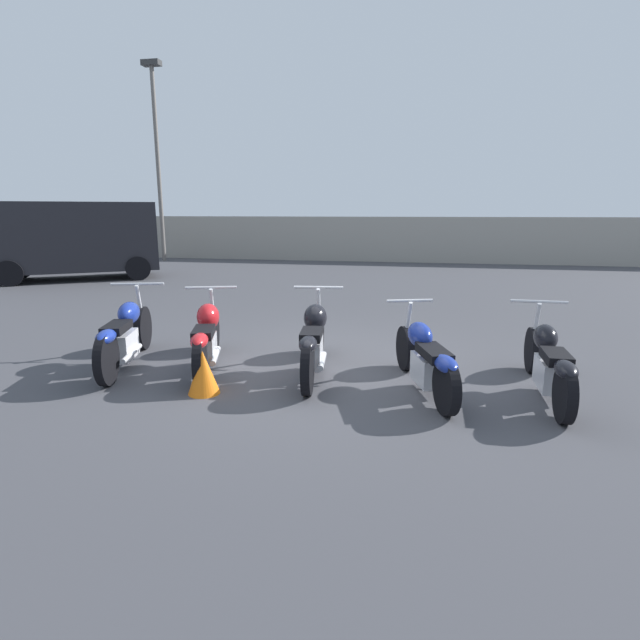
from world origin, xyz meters
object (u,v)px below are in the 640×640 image
motorcycle_slot_1 (207,337)px  motorcycle_slot_0 (125,335)px  parked_van (76,237)px  traffic_cone_near (203,372)px  motorcycle_slot_2 (314,340)px  light_pole_left (157,146)px  motorcycle_slot_4 (549,362)px  motorcycle_slot_3 (426,358)px

motorcycle_slot_1 → motorcycle_slot_0: bearing=171.1°
motorcycle_slot_0 → parked_van: parked_van is taller
motorcycle_slot_0 → parked_van: size_ratio=0.45×
traffic_cone_near → motorcycle_slot_2: bearing=41.4°
motorcycle_slot_1 → parked_van: (-7.24, 7.28, 0.83)m
light_pole_left → motorcycle_slot_2: size_ratio=3.39×
motorcycle_slot_0 → traffic_cone_near: bearing=-43.6°
light_pole_left → motorcycle_slot_4: light_pole_left is taller
motorcycle_slot_2 → traffic_cone_near: motorcycle_slot_2 is taller
motorcycle_slot_3 → traffic_cone_near: 2.48m
motorcycle_slot_3 → motorcycle_slot_2: bearing=146.9°
motorcycle_slot_4 → traffic_cone_near: bearing=-168.8°
parked_van → light_pole_left: bearing=149.2°
motorcycle_slot_2 → motorcycle_slot_3: size_ratio=1.13×
motorcycle_slot_0 → motorcycle_slot_3: 3.83m
motorcycle_slot_1 → motorcycle_slot_3: (2.76, -0.34, -0.02)m
light_pole_left → traffic_cone_near: size_ratio=15.11×
motorcycle_slot_3 → parked_van: size_ratio=0.41×
motorcycle_slot_1 → motorcycle_slot_4: (4.07, -0.24, -0.03)m
motorcycle_slot_4 → traffic_cone_near: (-3.73, -0.66, -0.14)m
light_pole_left → motorcycle_slot_3: 17.09m
motorcycle_slot_0 → motorcycle_slot_3: bearing=-18.4°
motorcycle_slot_4 → parked_van: (-11.31, 7.52, 0.85)m
light_pole_left → motorcycle_slot_4: size_ratio=3.47×
motorcycle_slot_1 → motorcycle_slot_3: size_ratio=1.06×
motorcycle_slot_3 → traffic_cone_near: bearing=175.4°
light_pole_left → motorcycle_slot_0: 14.95m
light_pole_left → parked_van: bearing=-88.0°
motorcycle_slot_2 → traffic_cone_near: (-1.06, -0.94, -0.18)m
motorcycle_slot_1 → motorcycle_slot_2: bearing=-15.5°
motorcycle_slot_3 → traffic_cone_near: motorcycle_slot_3 is taller
light_pole_left → motorcycle_slot_4: bearing=-48.5°
motorcycle_slot_1 → light_pole_left: bearing=103.3°
motorcycle_slot_0 → motorcycle_slot_2: size_ratio=0.97×
motorcycle_slot_2 → motorcycle_slot_3: (1.36, -0.38, -0.04)m
parked_van → traffic_cone_near: (7.58, -8.18, -0.99)m
light_pole_left → motorcycle_slot_1: bearing=-59.8°
motorcycle_slot_0 → motorcycle_slot_4: bearing=-16.5°
motorcycle_slot_1 → parked_van: bearing=118.0°
motorcycle_slot_2 → parked_van: (-8.64, 7.25, 0.81)m
motorcycle_slot_1 → motorcycle_slot_4: motorcycle_slot_1 is taller
motorcycle_slot_2 → traffic_cone_near: size_ratio=4.45×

